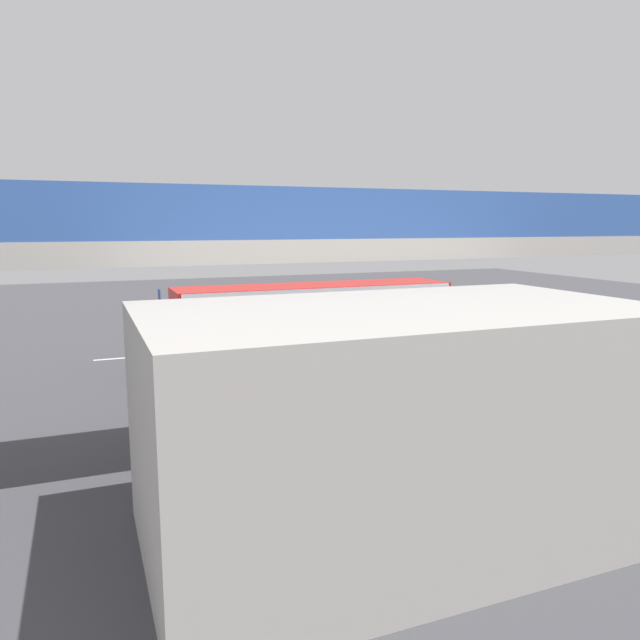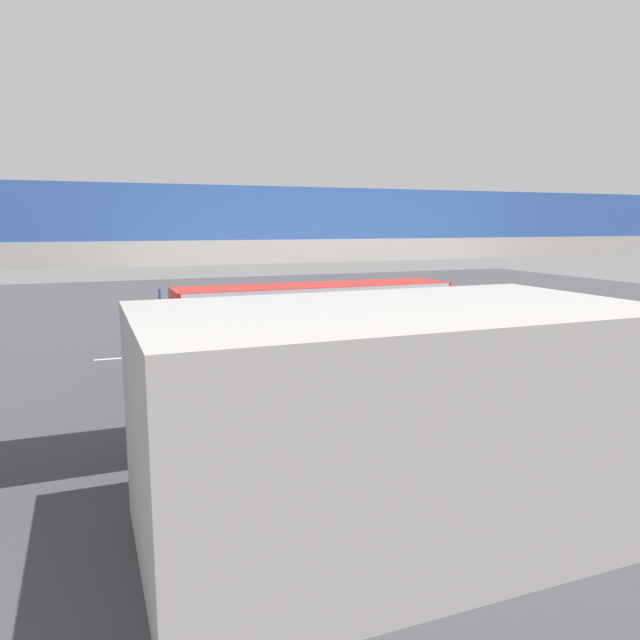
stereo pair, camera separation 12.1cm
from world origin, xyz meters
TOP-DOWN VIEW (x-y plane):
  - ground at (0.00, 0.00)m, footprint 80.00×80.00m
  - city_bus at (0.35, -0.23)m, footprint 11.54×2.85m
  - parked_van at (-6.11, 4.53)m, footprint 4.80×2.17m
  - bicycle_orange at (-9.70, 2.08)m, footprint 1.77×0.44m
  - bicycle_blue at (-11.01, 5.59)m, footprint 1.77×0.44m
  - bicycle_green at (-11.68, 3.09)m, footprint 1.77×0.44m
  - pedestrian at (0.78, 3.25)m, footprint 0.38×0.38m
  - traffic_sign at (6.13, -4.24)m, footprint 0.08×0.60m
  - lane_dash_leftmost at (-8.00, -3.47)m, footprint 2.00×0.20m
  - lane_dash_left at (-4.00, -3.47)m, footprint 2.00×0.20m
  - lane_dash_centre at (0.00, -3.47)m, footprint 2.00×0.20m
  - lane_dash_right at (4.00, -3.47)m, footprint 2.00×0.20m
  - lane_dash_rightmost at (8.00, -3.47)m, footprint 2.00×0.20m
  - pedestrian_overpass at (0.00, 9.24)m, footprint 28.70×2.60m
  - station_building at (4.06, 13.48)m, footprint 9.00×5.04m

SIDE VIEW (x-z plane):
  - ground at x=0.00m, z-range 0.00..0.00m
  - lane_dash_leftmost at x=-8.00m, z-range 0.00..0.01m
  - lane_dash_left at x=-4.00m, z-range 0.00..0.01m
  - lane_dash_centre at x=0.00m, z-range 0.00..0.01m
  - lane_dash_right at x=4.00m, z-range 0.00..0.01m
  - lane_dash_rightmost at x=8.00m, z-range 0.00..0.01m
  - bicycle_orange at x=-9.70m, z-range -0.11..0.85m
  - bicycle_blue at x=-11.01m, z-range -0.11..0.85m
  - bicycle_green at x=-11.68m, z-range -0.11..0.85m
  - pedestrian at x=0.78m, z-range -0.01..1.78m
  - parked_van at x=-6.11m, z-range 0.16..2.21m
  - city_bus at x=0.35m, z-range 0.31..3.46m
  - traffic_sign at x=6.13m, z-range 0.49..3.29m
  - station_building at x=4.06m, z-range 0.00..4.20m
  - pedestrian_overpass at x=0.00m, z-range 1.52..7.91m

